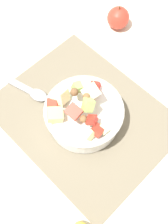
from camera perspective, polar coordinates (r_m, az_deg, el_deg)
ground_plane at (r=0.82m, az=-0.06°, el=-0.84°), size 2.40×2.40×0.00m
placemat at (r=0.82m, az=-0.06°, el=-0.75°), size 0.47×0.37×0.01m
salad_bowl at (r=0.77m, az=-0.12°, el=-0.28°), size 0.21×0.21×0.14m
serving_spoon at (r=0.87m, az=-11.74°, el=4.75°), size 0.24×0.09×0.01m
whole_apple at (r=0.99m, az=6.67°, el=17.72°), size 0.07×0.07×0.08m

